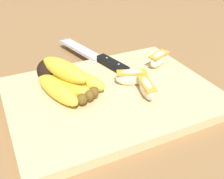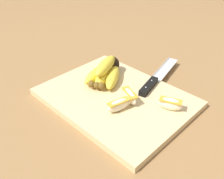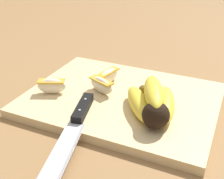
% 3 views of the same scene
% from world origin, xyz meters
% --- Properties ---
extents(ground_plane, '(6.00, 6.00, 0.00)m').
position_xyz_m(ground_plane, '(0.00, 0.00, 0.00)').
color(ground_plane, olive).
extents(cutting_board, '(0.43, 0.33, 0.02)m').
position_xyz_m(cutting_board, '(-0.00, 0.01, 0.01)').
color(cutting_board, '#DBBC84').
rests_on(cutting_board, ground_plane).
extents(banana_bunch, '(0.14, 0.16, 0.07)m').
position_xyz_m(banana_bunch, '(0.09, -0.04, 0.05)').
color(banana_bunch, black).
rests_on(banana_bunch, cutting_board).
extents(chefs_knife, '(0.09, 0.28, 0.02)m').
position_xyz_m(chefs_knife, '(-0.04, -0.14, 0.03)').
color(chefs_knife, silver).
rests_on(chefs_knife, cutting_board).
extents(apple_wedge_near, '(0.04, 0.07, 0.04)m').
position_xyz_m(apple_wedge_near, '(-0.06, 0.05, 0.04)').
color(apple_wedge_near, '#F4E5C1').
rests_on(apple_wedge_near, cutting_board).
extents(apple_wedge_middle, '(0.07, 0.04, 0.04)m').
position_xyz_m(apple_wedge_middle, '(-0.05, -0.00, 0.04)').
color(apple_wedge_middle, '#F4E5C1').
rests_on(apple_wedge_middle, cutting_board).
extents(apple_wedge_far, '(0.07, 0.05, 0.04)m').
position_xyz_m(apple_wedge_far, '(-0.15, -0.05, 0.04)').
color(apple_wedge_far, '#F4E5C1').
rests_on(apple_wedge_far, cutting_board).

